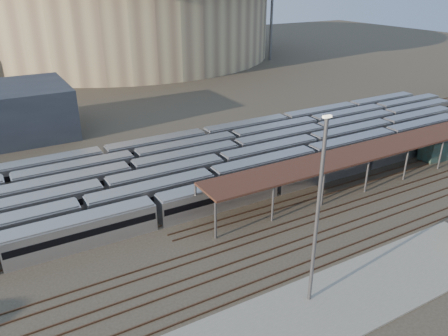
% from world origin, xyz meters
% --- Properties ---
extents(ground, '(420.00, 420.00, 0.00)m').
position_xyz_m(ground, '(0.00, 0.00, 0.00)').
color(ground, '#383026').
rests_on(ground, ground).
extents(apron, '(50.00, 9.00, 0.20)m').
position_xyz_m(apron, '(-5.00, -15.00, 0.10)').
color(apron, gray).
rests_on(apron, ground).
extents(subway_trains, '(123.25, 23.90, 3.60)m').
position_xyz_m(subway_trains, '(4.10, 18.50, 1.80)').
color(subway_trains, silver).
rests_on(subway_trains, ground).
extents(inspection_shed, '(60.30, 6.00, 5.30)m').
position_xyz_m(inspection_shed, '(22.00, 4.00, 4.98)').
color(inspection_shed, '#57585C').
rests_on(inspection_shed, ground).
extents(empty_tracks, '(170.00, 9.62, 0.18)m').
position_xyz_m(empty_tracks, '(0.00, -5.00, 0.09)').
color(empty_tracks, '#4C3323').
rests_on(empty_tracks, ground).
extents(stadium, '(124.00, 124.00, 32.50)m').
position_xyz_m(stadium, '(25.00, 140.00, 16.47)').
color(stadium, tan).
rests_on(stadium, ground).
extents(floodlight_2, '(4.00, 1.00, 38.40)m').
position_xyz_m(floodlight_2, '(70.00, 100.00, 20.65)').
color(floodlight_2, '#57585C').
rests_on(floodlight_2, ground).
extents(floodlight_3, '(4.00, 1.00, 38.40)m').
position_xyz_m(floodlight_3, '(-10.00, 160.00, 20.65)').
color(floodlight_3, '#57585C').
rests_on(floodlight_3, ground).
extents(yard_light_pole, '(0.81, 0.36, 19.12)m').
position_xyz_m(yard_light_pole, '(-5.30, -13.31, 9.84)').
color(yard_light_pole, '#57585C').
rests_on(yard_light_pole, apron).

